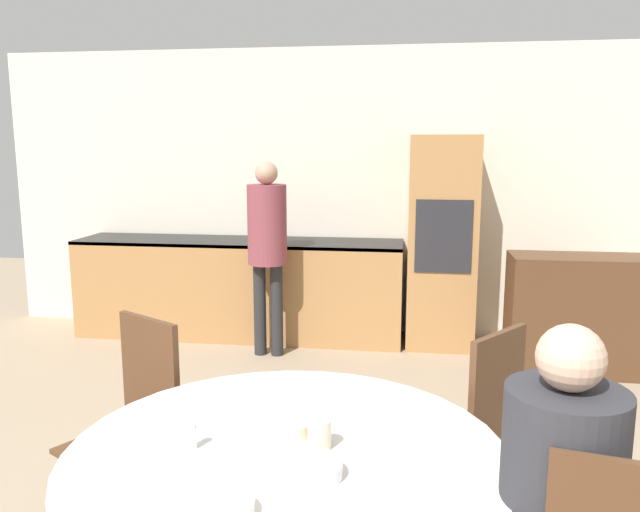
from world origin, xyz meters
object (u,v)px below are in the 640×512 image
object	(u,v)px
dining_table	(287,500)
chair_far_right	(476,427)
bowl_near	(290,427)
bowl_centre	(226,508)
cup	(319,434)
person_seated	(562,511)
person_standing	(267,237)
bowl_far	(312,469)
chair_far_left	(135,418)
sideboard	(577,314)
oven_unit	(441,242)

from	to	relation	value
dining_table	chair_far_right	xyz separation A→B (m)	(0.68, 0.71, -0.03)
bowl_near	bowl_centre	xyz separation A→B (m)	(-0.08, -0.49, -0.01)
cup	bowl_near	bearing A→B (deg)	143.73
person_seated	person_standing	size ratio (longest dim) A/B	0.78
bowl_centre	bowl_far	world-z (taller)	bowl_far
person_standing	bowl_centre	distance (m)	3.50
chair_far_left	person_seated	xyz separation A→B (m)	(1.61, -0.78, 0.19)
cup	bowl_far	world-z (taller)	cup
bowl_near	bowl_centre	distance (m)	0.50
chair_far_left	person_seated	world-z (taller)	person_seated
person_standing	bowl_far	size ratio (longest dim) A/B	8.87
person_seated	cup	world-z (taller)	person_seated
person_seated	bowl_near	bearing A→B (deg)	159.86
person_seated	sideboard	bearing A→B (deg)	75.04
bowl_centre	bowl_far	bearing A→B (deg)	49.10
person_standing	bowl_near	size ratio (longest dim) A/B	10.25
oven_unit	person_standing	distance (m)	1.51
cup	bowl_centre	size ratio (longest dim) A/B	0.65
dining_table	bowl_near	world-z (taller)	bowl_near
sideboard	person_seated	world-z (taller)	person_seated
person_standing	chair_far_right	bearing A→B (deg)	-58.33
person_seated	bowl_centre	size ratio (longest dim) A/B	8.30
dining_table	chair_far_right	size ratio (longest dim) A/B	1.47
dining_table	chair_far_left	world-z (taller)	chair_far_left
chair_far_left	chair_far_right	xyz separation A→B (m)	(1.48, 0.13, 0.00)
dining_table	chair_far_right	world-z (taller)	chair_far_right
cup	dining_table	bearing A→B (deg)	-168.08
sideboard	person_standing	xyz separation A→B (m)	(-2.43, 0.04, 0.54)
sideboard	person_standing	size ratio (longest dim) A/B	0.64
bowl_centre	chair_far_left	bearing A→B (deg)	126.16
person_standing	cup	bearing A→B (deg)	-74.08
chair_far_left	chair_far_right	bearing A→B (deg)	35.50
chair_far_right	person_seated	world-z (taller)	person_seated
person_seated	cup	size ratio (longest dim) A/B	12.82
dining_table	bowl_near	distance (m)	0.23
sideboard	chair_far_left	size ratio (longest dim) A/B	1.04
bowl_near	chair_far_right	bearing A→B (deg)	41.03
oven_unit	chair_far_right	distance (m)	2.87
person_seated	bowl_centre	distance (m)	0.92
bowl_near	bowl_far	world-z (taller)	bowl_near
oven_unit	bowl_far	xyz separation A→B (m)	(-0.55, -3.71, -0.13)
oven_unit	bowl_far	world-z (taller)	oven_unit
cup	bowl_near	xyz separation A→B (m)	(-0.11, 0.08, -0.02)
oven_unit	bowl_centre	xyz separation A→B (m)	(-0.75, -3.94, -0.14)
oven_unit	bowl_far	size ratio (longest dim) A/B	10.03
bowl_far	bowl_near	bearing A→B (deg)	114.37
bowl_centre	chair_far_right	bearing A→B (deg)	54.81
sideboard	person_seated	bearing A→B (deg)	-104.96
oven_unit	dining_table	xyz separation A→B (m)	(-0.66, -3.55, -0.34)
oven_unit	chair_far_left	world-z (taller)	oven_unit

